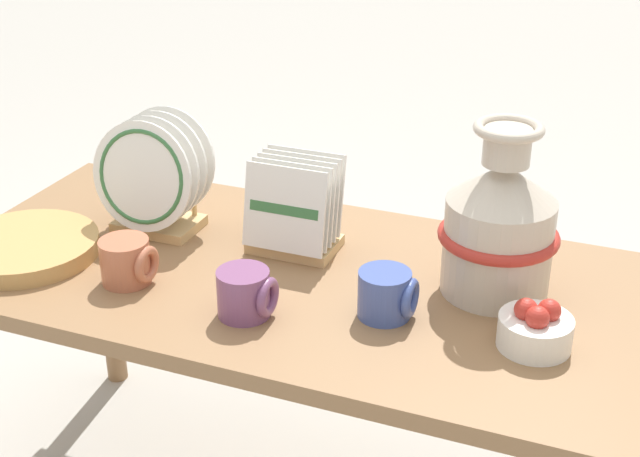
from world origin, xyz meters
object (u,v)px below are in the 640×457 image
Objects in this scene: dish_rack_square_plates at (295,214)px; fruit_bowl at (535,329)px; dish_rack_round_plates at (153,181)px; wicker_charger_stack at (25,247)px; ceramic_vase at (499,224)px; mug_terracotta_glaze at (128,261)px; mug_plum_glaze at (246,294)px; mug_cobalt_glaze at (387,294)px.

dish_rack_square_plates is 1.54× the size of fruit_bowl.
fruit_bowl is at bearing -19.61° from dish_rack_square_plates.
dish_rack_round_plates is 0.30m from wicker_charger_stack.
ceramic_vase reaches higher than dish_rack_square_plates.
dish_rack_round_plates is at bearing -179.35° from ceramic_vase.
wicker_charger_stack is 2.84× the size of mug_terracotta_glaze.
wicker_charger_stack is at bearing 176.11° from mug_terracotta_glaze.
mug_plum_glaze is at bearing -147.43° from ceramic_vase.
wicker_charger_stack is 2.35× the size of fruit_bowl.
mug_terracotta_glaze is at bearing -172.81° from mug_cobalt_glaze.
ceramic_vase is 0.23m from fruit_bowl.
mug_terracotta_glaze is at bearing -175.46° from fruit_bowl.
ceramic_vase is 0.43m from dish_rack_square_plates.
dish_rack_round_plates is at bearing 107.48° from mug_terracotta_glaze.
ceramic_vase reaches higher than mug_terracotta_glaze.
dish_rack_round_plates reaches higher than mug_cobalt_glaze.
wicker_charger_stack is (-0.94, -0.22, -0.12)m from ceramic_vase.
mug_plum_glaze is at bearing -36.35° from dish_rack_round_plates.
mug_cobalt_glaze is at bearing -134.49° from ceramic_vase.
mug_terracotta_glaze is at bearing -72.52° from dish_rack_round_plates.
ceramic_vase is at bearing 45.51° from mug_cobalt_glaze.
dish_rack_round_plates is at bearing 164.73° from mug_cobalt_glaze.
mug_cobalt_glaze is at bearing 179.47° from fruit_bowl.
ceramic_vase is 3.18× the size of mug_terracotta_glaze.
fruit_bowl is (0.27, -0.00, -0.01)m from mug_cobalt_glaze.
mug_plum_glaze and fruit_bowl have the same top height.
mug_terracotta_glaze is 0.79m from fruit_bowl.
mug_cobalt_glaze is at bearing -15.27° from dish_rack_round_plates.
mug_plum_glaze is 0.82× the size of fruit_bowl.
mug_cobalt_glaze reaches higher than wicker_charger_stack.
dish_rack_square_plates is 0.36m from mug_terracotta_glaze.
mug_terracotta_glaze and fruit_bowl have the same top height.
dish_rack_round_plates reaches higher than mug_terracotta_glaze.
fruit_bowl is (0.79, 0.06, -0.01)m from mug_terracotta_glaze.
mug_terracotta_glaze is (-0.25, -0.25, -0.04)m from dish_rack_square_plates.
wicker_charger_stack is (-0.19, -0.21, -0.10)m from dish_rack_round_plates.
dish_rack_round_plates is 0.61m from mug_cobalt_glaze.
mug_terracotta_glaze is 1.00× the size of mug_plum_glaze.
wicker_charger_stack is at bearing -133.20° from dish_rack_round_plates.
mug_terracotta_glaze and mug_cobalt_glaze have the same top height.
ceramic_vase is 1.31× the size of dish_rack_round_plates.
mug_terracotta_glaze is 0.82× the size of fruit_bowl.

